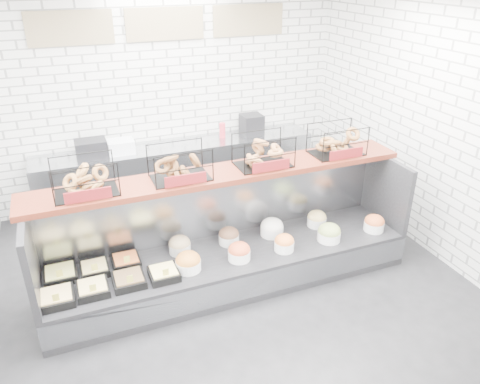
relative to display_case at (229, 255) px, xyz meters
name	(u,v)px	position (x,y,z in m)	size (l,w,h in m)	color
ground	(241,296)	(0.02, -0.34, -0.33)	(5.50, 5.50, 0.00)	black
room_shell	(219,95)	(0.02, 0.26, 1.73)	(5.02, 5.51, 3.01)	white
display_case	(229,255)	(0.00, 0.00, 0.00)	(4.00, 0.90, 1.20)	black
bagel_shelf	(223,161)	(0.01, 0.18, 1.05)	(4.10, 0.50, 0.40)	#48180F
prep_counter	(179,172)	(0.01, 2.09, 0.14)	(4.00, 0.60, 1.20)	#93969B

